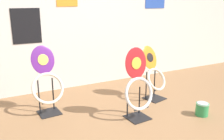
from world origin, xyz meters
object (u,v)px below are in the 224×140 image
(toilet_seat_display_purple_note, at_px, (47,83))
(toilet_seat_display_orange_sun, at_px, (154,74))
(toilet_seat_display_crimson_swirl, at_px, (138,88))
(paint_can, at_px, (202,109))

(toilet_seat_display_purple_note, relative_size, toilet_seat_display_orange_sun, 1.12)
(toilet_seat_display_purple_note, height_order, toilet_seat_display_crimson_swirl, toilet_seat_display_crimson_swirl)
(toilet_seat_display_crimson_swirl, xyz_separation_m, paint_can, (0.81, -0.33, -0.32))
(toilet_seat_display_purple_note, bearing_deg, toilet_seat_display_orange_sun, -8.01)
(toilet_seat_display_purple_note, xyz_separation_m, paint_can, (1.80, -1.01, -0.33))
(toilet_seat_display_purple_note, distance_m, toilet_seat_display_orange_sun, 1.59)
(toilet_seat_display_orange_sun, distance_m, paint_can, 0.88)
(toilet_seat_display_crimson_swirl, bearing_deg, toilet_seat_display_orange_sun, 38.45)
(toilet_seat_display_orange_sun, relative_size, toilet_seat_display_crimson_swirl, 0.88)
(toilet_seat_display_orange_sun, height_order, toilet_seat_display_crimson_swirl, toilet_seat_display_crimson_swirl)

